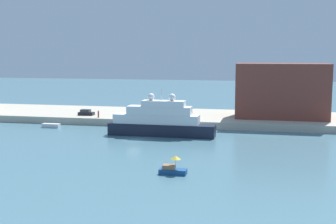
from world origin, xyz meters
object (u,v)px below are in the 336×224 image
Objects in this scene: work_barge at (51,126)px; person_figure at (98,114)px; large_yacht at (160,121)px; parked_car at (86,113)px; small_motorboat at (173,168)px; mooring_bollard at (160,118)px; harbor_building at (282,91)px.

work_barge is 2.33× the size of person_figure.
parked_car is at bearing 146.81° from large_yacht.
work_barge is at bearing -143.28° from person_figure.
small_motorboat is 41.47m from mooring_bollard.
large_yacht is at bearing -141.25° from harbor_building.
harbor_building is 48.75m from parked_car.
person_figure is at bearing 36.72° from work_barge.
harbor_building is at bearing 16.71° from work_barge.
harbor_building is 30.10m from mooring_bollard.
large_yacht is 28.71× the size of mooring_bollard.
harbor_building reaches higher than person_figure.
mooring_bollard reaches higher than work_barge.
person_figure is at bearing -168.32° from harbor_building.
work_barge is 5.28× the size of mooring_bollard.
large_yacht reaches higher than parked_car.
person_figure is (-43.48, -8.99, -5.74)m from harbor_building.
parked_car reaches higher than small_motorboat.
harbor_building is (16.85, 49.29, 7.43)m from small_motorboat.
harbor_building is 44.77m from person_figure.
mooring_bollard is (-11.08, 39.94, 1.26)m from small_motorboat.
person_figure is at bearing -36.45° from parked_car.
work_barge is 11.57m from person_figure.
harbor_building reaches higher than work_barge.
parked_car is at bearing 143.55° from person_figure.
mooring_bollard is at bearing 102.79° from large_yacht.
harbor_building reaches higher than parked_car.
mooring_bollard is at bearing -1.32° from person_figure.
parked_car is at bearing -173.35° from harbor_building.
work_barge is (-27.18, 4.61, -2.57)m from large_yacht.
harbor_building is at bearing 71.12° from small_motorboat.
work_barge is at bearing -114.02° from parked_car.
harbor_building is (25.43, 20.41, 5.20)m from large_yacht.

